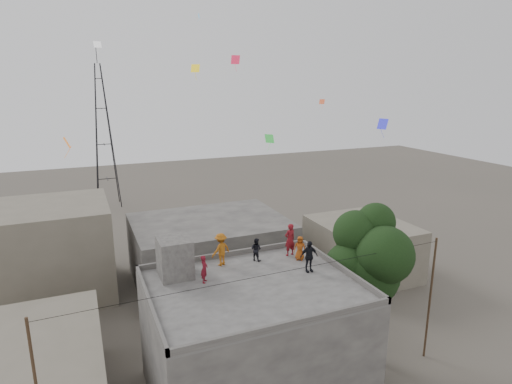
% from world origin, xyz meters
% --- Properties ---
extents(main_building, '(10.00, 8.00, 6.10)m').
position_xyz_m(main_building, '(0.00, 0.00, 3.05)').
color(main_building, '#43413E').
rests_on(main_building, ground).
extents(parapet, '(10.00, 8.00, 0.30)m').
position_xyz_m(parapet, '(0.00, 0.00, 6.25)').
color(parapet, '#43413E').
rests_on(parapet, main_building).
extents(stair_head_box, '(1.60, 1.80, 2.00)m').
position_xyz_m(stair_head_box, '(-3.20, 2.60, 7.10)').
color(stair_head_box, '#43413E').
rests_on(stair_head_box, main_building).
extents(neighbor_north, '(12.00, 9.00, 5.00)m').
position_xyz_m(neighbor_north, '(2.00, 14.00, 2.50)').
color(neighbor_north, '#43413E').
rests_on(neighbor_north, ground).
extents(neighbor_northwest, '(9.00, 8.00, 7.00)m').
position_xyz_m(neighbor_northwest, '(-10.00, 16.00, 3.50)').
color(neighbor_northwest, '#676051').
rests_on(neighbor_northwest, ground).
extents(neighbor_east, '(7.00, 8.00, 4.40)m').
position_xyz_m(neighbor_east, '(14.00, 10.00, 2.20)').
color(neighbor_east, '#676051').
rests_on(neighbor_east, ground).
extents(tree, '(4.90, 4.60, 9.10)m').
position_xyz_m(tree, '(7.37, 0.60, 6.10)').
color(tree, black).
rests_on(tree, ground).
extents(utility_line, '(20.12, 0.62, 7.40)m').
position_xyz_m(utility_line, '(0.50, -1.25, 3.83)').
color(utility_line, black).
rests_on(utility_line, ground).
extents(transmission_tower, '(2.97, 2.97, 20.01)m').
position_xyz_m(transmission_tower, '(-4.00, 40.00, 9.07)').
color(transmission_tower, black).
rests_on(transmission_tower, ground).
extents(person_red_adult, '(0.76, 0.56, 1.89)m').
position_xyz_m(person_red_adult, '(3.39, 2.73, 7.04)').
color(person_red_adult, maroon).
rests_on(person_red_adult, main_building).
extents(person_orange_child, '(0.79, 0.72, 1.36)m').
position_xyz_m(person_orange_child, '(3.62, 1.96, 6.78)').
color(person_orange_child, '#9A4211').
rests_on(person_orange_child, main_building).
extents(person_dark_child, '(0.76, 0.79, 1.28)m').
position_xyz_m(person_dark_child, '(1.35, 2.82, 6.74)').
color(person_dark_child, black).
rests_on(person_dark_child, main_building).
extents(person_dark_adult, '(1.01, 0.48, 1.67)m').
position_xyz_m(person_dark_adult, '(3.31, 0.42, 6.94)').
color(person_dark_adult, black).
rests_on(person_dark_adult, main_building).
extents(person_orange_adult, '(1.32, 1.05, 1.79)m').
position_xyz_m(person_orange_adult, '(-0.63, 2.96, 7.00)').
color(person_orange_adult, '#9F5512').
rests_on(person_orange_adult, main_building).
extents(person_red_child, '(0.53, 0.61, 1.40)m').
position_xyz_m(person_red_child, '(-2.03, 1.32, 6.80)').
color(person_red_child, maroon).
rests_on(person_red_child, main_building).
extents(kites, '(19.67, 15.61, 10.85)m').
position_xyz_m(kites, '(0.95, 6.80, 16.35)').
color(kites, orange).
rests_on(kites, ground).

